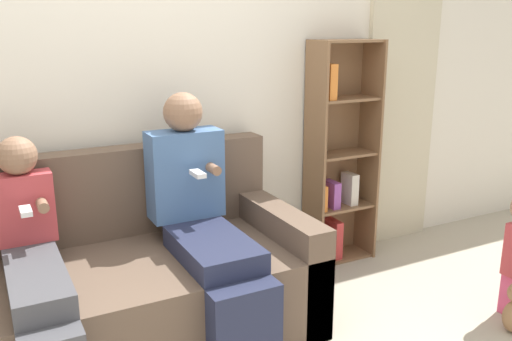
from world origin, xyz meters
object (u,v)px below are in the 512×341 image
at_px(bookshelf, 337,157).
at_px(child_seated, 35,268).
at_px(adult_seated, 204,217).
at_px(couch, 122,287).

bearing_deg(bookshelf, child_seated, -165.69).
bearing_deg(bookshelf, adult_seated, -158.49).
height_order(adult_seated, bookshelf, bookshelf).
distance_m(child_seated, bookshelf, 2.07).
relative_size(child_seated, bookshelf, 0.73).
distance_m(adult_seated, bookshelf, 1.26).
bearing_deg(child_seated, adult_seated, 3.33).
distance_m(couch, adult_seated, 0.55).
height_order(couch, adult_seated, adult_seated).
xyz_separation_m(child_seated, bookshelf, (2.00, 0.51, 0.17)).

